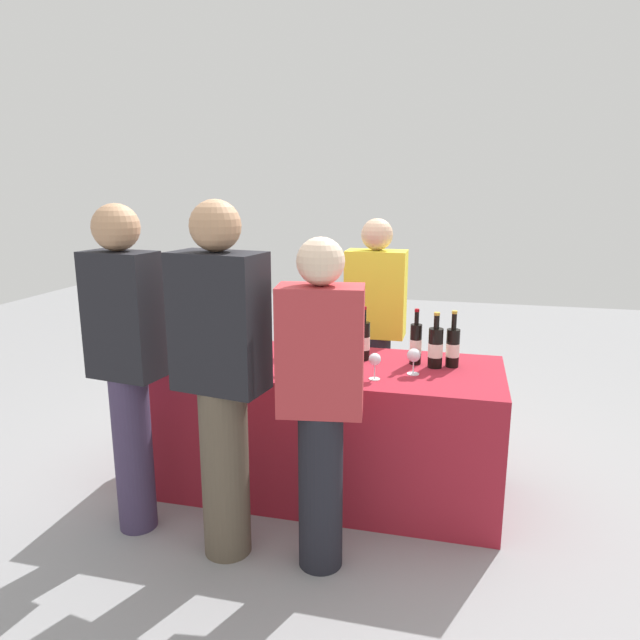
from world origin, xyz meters
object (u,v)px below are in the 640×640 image
object	(u,v)px
wine_bottle_0	(254,332)
guest_2	(321,397)
wine_glass_0	(290,355)
wine_glass_2	(375,360)
wine_glass_1	(329,356)
server_pouring	(375,326)
wine_bottle_4	(435,347)
wine_bottle_5	(453,347)
guest_1	(221,372)
wine_glass_3	(414,356)
wine_bottle_2	(363,340)
wine_bottle_1	(290,336)
wine_bottle_3	(416,344)
guest_0	(126,357)

from	to	relation	value
wine_bottle_0	guest_2	bearing A→B (deg)	-53.32
wine_glass_0	wine_glass_2	distance (m)	0.46
wine_glass_1	server_pouring	distance (m)	0.91
wine_bottle_0	wine_bottle_4	world-z (taller)	wine_bottle_0
guest_2	wine_bottle_5	bearing A→B (deg)	47.50
server_pouring	guest_1	bearing A→B (deg)	70.96
wine_glass_3	wine_bottle_2	bearing A→B (deg)	146.40
server_pouring	wine_bottle_1	bearing A→B (deg)	55.33
wine_bottle_3	wine_bottle_5	xyz separation A→B (m)	(0.20, -0.00, -0.01)
wine_bottle_5	wine_glass_0	xyz separation A→B (m)	(-0.84, -0.32, -0.01)
wine_glass_0	wine_glass_1	world-z (taller)	wine_glass_1
wine_bottle_2	guest_2	world-z (taller)	guest_2
guest_0	wine_bottle_1	bearing A→B (deg)	58.26
wine_bottle_4	wine_glass_1	world-z (taller)	wine_bottle_4
wine_glass_2	guest_2	size ratio (longest dim) A/B	0.09
wine_bottle_2	wine_bottle_5	distance (m)	0.50
wine_bottle_1	wine_glass_2	bearing A→B (deg)	-29.77
guest_1	server_pouring	bearing A→B (deg)	79.91
server_pouring	guest_2	size ratio (longest dim) A/B	1.00
wine_bottle_0	wine_bottle_3	bearing A→B (deg)	-0.97
wine_bottle_2	wine_glass_2	size ratio (longest dim) A/B	2.22
wine_bottle_5	server_pouring	world-z (taller)	server_pouring
wine_bottle_5	wine_glass_1	size ratio (longest dim) A/B	2.13
guest_0	wine_glass_1	bearing A→B (deg)	33.14
wine_bottle_5	guest_1	bearing A→B (deg)	-141.02
guest_2	guest_0	bearing A→B (deg)	167.70
wine_bottle_5	wine_glass_2	bearing A→B (deg)	-140.12
wine_bottle_4	wine_bottle_2	bearing A→B (deg)	173.02
wine_bottle_3	server_pouring	distance (m)	0.67
wine_bottle_1	wine_glass_1	distance (m)	0.43
wine_glass_2	server_pouring	size ratio (longest dim) A/B	0.09
wine_bottle_2	wine_bottle_4	xyz separation A→B (m)	(0.41, -0.05, 0.00)
wine_bottle_1	wine_glass_2	size ratio (longest dim) A/B	2.25
wine_bottle_3	wine_glass_0	xyz separation A→B (m)	(-0.64, -0.32, -0.02)
wine_glass_2	wine_glass_3	bearing A→B (deg)	35.41
wine_bottle_0	wine_glass_1	distance (m)	0.63
guest_1	wine_glass_2	bearing A→B (deg)	47.67
wine_bottle_1	wine_bottle_5	world-z (taller)	same
guest_1	guest_2	distance (m)	0.47
wine_bottle_4	wine_glass_0	world-z (taller)	wine_bottle_4
wine_bottle_3	wine_bottle_5	bearing A→B (deg)	-0.74
wine_bottle_2	wine_glass_0	bearing A→B (deg)	-135.67
wine_bottle_2	wine_bottle_3	distance (m)	0.30
wine_bottle_2	wine_bottle_3	bearing A→B (deg)	-2.22
wine_glass_1	guest_2	distance (m)	0.51
wine_bottle_0	wine_glass_2	world-z (taller)	wine_bottle_0
guest_2	guest_1	bearing A→B (deg)	173.17
wine_bottle_3	wine_glass_3	xyz separation A→B (m)	(0.01, -0.19, -0.02)
wine_bottle_2	wine_glass_0	world-z (taller)	wine_bottle_2
wine_bottle_0	wine_glass_0	xyz separation A→B (m)	(0.33, -0.34, -0.02)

